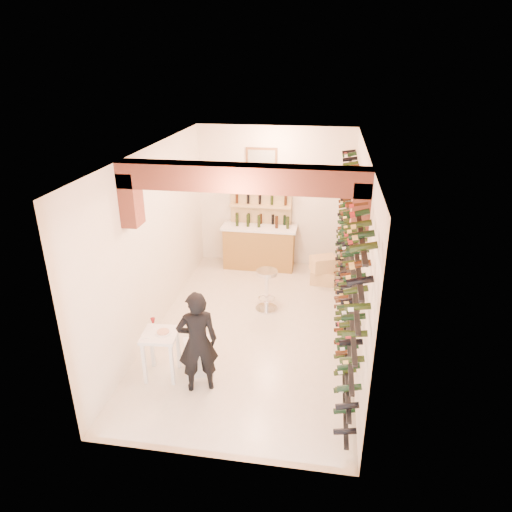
{
  "coord_description": "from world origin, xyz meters",
  "views": [
    {
      "loc": [
        1.17,
        -7.04,
        4.52
      ],
      "look_at": [
        0.0,
        0.3,
        1.3
      ],
      "focal_mm": 32.09,
      "sensor_mm": 36.0,
      "label": 1
    }
  ],
  "objects": [
    {
      "name": "back_shelving",
      "position": [
        -0.3,
        2.89,
        1.17
      ],
      "size": [
        1.4,
        0.31,
        2.73
      ],
      "color": "tan",
      "rests_on": "ground"
    },
    {
      "name": "tasting_table",
      "position": [
        -1.16,
        -1.55,
        0.62
      ],
      "size": [
        0.56,
        0.56,
        0.91
      ],
      "rotation": [
        0.0,
        0.0,
        0.09
      ],
      "color": "white",
      "rests_on": "ground"
    },
    {
      "name": "back_counter",
      "position": [
        -0.3,
        2.65,
        0.53
      ],
      "size": [
        1.7,
        0.62,
        1.29
      ],
      "color": "olive",
      "rests_on": "ground"
    },
    {
      "name": "white_stool",
      "position": [
        -0.65,
        -1.35,
        0.26
      ],
      "size": [
        0.54,
        0.54,
        0.51
      ],
      "primitive_type": "cube",
      "rotation": [
        0.0,
        0.0,
        0.4
      ],
      "color": "white",
      "rests_on": "ground"
    },
    {
      "name": "ground",
      "position": [
        0.0,
        0.0,
        0.0
      ],
      "size": [
        6.0,
        6.0,
        0.0
      ],
      "primitive_type": "plane",
      "color": "beige",
      "rests_on": "ground"
    },
    {
      "name": "room_shell",
      "position": [
        0.0,
        -0.26,
        2.25
      ],
      "size": [
        3.52,
        6.02,
        3.21
      ],
      "color": "#EEE3CF",
      "rests_on": "ground"
    },
    {
      "name": "crate_upper",
      "position": [
        1.2,
        2.02,
        0.47
      ],
      "size": [
        0.64,
        0.55,
        0.31
      ],
      "primitive_type": "cube",
      "rotation": [
        0.0,
        0.0,
        0.42
      ],
      "color": "tan",
      "rests_on": "crate_lower"
    },
    {
      "name": "wine_rack",
      "position": [
        1.53,
        0.0,
        1.55
      ],
      "size": [
        0.32,
        5.7,
        2.56
      ],
      "color": "black",
      "rests_on": "ground"
    },
    {
      "name": "person",
      "position": [
        -0.52,
        -1.75,
        0.8
      ],
      "size": [
        0.68,
        0.57,
        1.6
      ],
      "primitive_type": "imported",
      "rotation": [
        0.0,
        0.0,
        3.51
      ],
      "color": "black",
      "rests_on": "ground"
    },
    {
      "name": "chrome_barstool",
      "position": [
        0.14,
        0.71,
        0.48
      ],
      "size": [
        0.43,
        0.43,
        0.83
      ],
      "rotation": [
        0.0,
        0.0,
        -0.16
      ],
      "color": "silver",
      "rests_on": "ground"
    },
    {
      "name": "crate_lower",
      "position": [
        1.2,
        2.02,
        0.16
      ],
      "size": [
        0.55,
        0.41,
        0.31
      ],
      "primitive_type": "cube",
      "rotation": [
        0.0,
        0.0,
        -0.08
      ],
      "color": "tan",
      "rests_on": "ground"
    }
  ]
}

